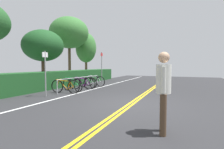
% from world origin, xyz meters
% --- Properties ---
extents(ground_plane, '(35.92, 12.00, 0.05)m').
position_xyz_m(ground_plane, '(0.00, 0.00, -0.03)').
color(ground_plane, '#2B2B2D').
extents(centre_line_yellow_inner, '(32.33, 0.10, 0.00)m').
position_xyz_m(centre_line_yellow_inner, '(0.00, -0.08, 0.00)').
color(centre_line_yellow_inner, gold).
rests_on(centre_line_yellow_inner, ground_plane).
extents(centre_line_yellow_outer, '(32.33, 0.10, 0.00)m').
position_xyz_m(centre_line_yellow_outer, '(0.00, 0.08, 0.00)').
color(centre_line_yellow_outer, gold).
rests_on(centre_line_yellow_outer, ground_plane).
extents(bike_lane_stripe_white, '(32.33, 0.12, 0.00)m').
position_xyz_m(bike_lane_stripe_white, '(0.00, 3.38, 0.00)').
color(bike_lane_stripe_white, white).
rests_on(bike_lane_stripe_white, ground_plane).
extents(bike_rack, '(4.46, 0.05, 0.76)m').
position_xyz_m(bike_rack, '(2.84, 4.18, 0.57)').
color(bike_rack, '#9EA0A5').
rests_on(bike_rack, ground_plane).
extents(bicycle_0, '(0.46, 1.76, 0.77)m').
position_xyz_m(bicycle_0, '(1.16, 4.07, 0.36)').
color(bicycle_0, black).
rests_on(bicycle_0, ground_plane).
extents(bicycle_1, '(0.66, 1.79, 0.79)m').
position_xyz_m(bicycle_1, '(1.95, 4.19, 0.37)').
color(bicycle_1, black).
rests_on(bicycle_1, ground_plane).
extents(bicycle_2, '(0.60, 1.68, 0.79)m').
position_xyz_m(bicycle_2, '(2.79, 4.05, 0.37)').
color(bicycle_2, black).
rests_on(bicycle_2, ground_plane).
extents(bicycle_3, '(0.61, 1.69, 0.72)m').
position_xyz_m(bicycle_3, '(3.66, 4.17, 0.33)').
color(bicycle_3, black).
rests_on(bicycle_3, ground_plane).
extents(bicycle_4, '(0.46, 1.78, 0.78)m').
position_xyz_m(bicycle_4, '(4.51, 4.10, 0.36)').
color(bicycle_4, black).
rests_on(bicycle_4, ground_plane).
extents(pedestrian, '(0.49, 0.32, 1.79)m').
position_xyz_m(pedestrian, '(-2.53, -1.47, 1.04)').
color(pedestrian, '#4C3826').
rests_on(pedestrian, ground_plane).
extents(sign_post_near, '(0.36, 0.06, 2.19)m').
position_xyz_m(sign_post_near, '(-0.04, 4.29, 1.32)').
color(sign_post_near, gray).
rests_on(sign_post_near, ground_plane).
extents(sign_post_far, '(0.36, 0.07, 2.54)m').
position_xyz_m(sign_post_far, '(5.83, 4.17, 1.51)').
color(sign_post_far, gray).
rests_on(sign_post_far, ground_plane).
extents(hedge_backdrop, '(13.41, 1.40, 1.09)m').
position_xyz_m(hedge_backdrop, '(4.34, 6.28, 0.54)').
color(hedge_backdrop, '#1C4C21').
rests_on(hedge_backdrop, ground_plane).
extents(tree_mid, '(2.80, 2.80, 3.97)m').
position_xyz_m(tree_mid, '(2.85, 7.26, 2.86)').
color(tree_mid, '#473323').
rests_on(tree_mid, ground_plane).
extents(tree_far_right, '(3.40, 3.40, 5.74)m').
position_xyz_m(tree_far_right, '(6.22, 7.56, 4.36)').
color(tree_far_right, brown).
rests_on(tree_far_right, ground_plane).
extents(tree_extra, '(2.04, 2.04, 4.72)m').
position_xyz_m(tree_extra, '(8.44, 7.22, 3.24)').
color(tree_extra, brown).
rests_on(tree_extra, ground_plane).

